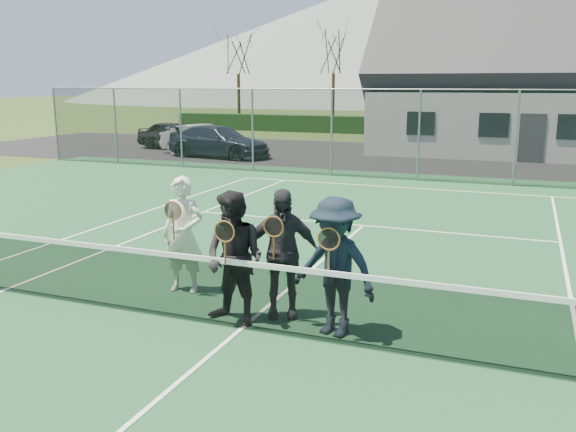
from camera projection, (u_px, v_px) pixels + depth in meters
name	position (u px, v px, depth m)	size (l,w,h in m)	color
ground	(443.00, 159.00, 26.22)	(220.00, 220.00, 0.00)	#2B4318
court_surface	(241.00, 330.00, 8.02)	(30.00, 30.00, 0.02)	#1C4C2B
tarmac_carpark	(353.00, 155.00, 27.64)	(40.00, 12.00, 0.01)	black
hedge_row	(469.00, 128.00, 37.02)	(40.00, 1.20, 1.10)	black
hill_west	(352.00, 48.00, 101.44)	(110.00, 110.00, 18.00)	#5A6C60
car_a	(176.00, 135.00, 29.97)	(1.63, 4.05, 1.38)	black
car_b	(203.00, 140.00, 27.60)	(1.44, 4.12, 1.36)	#96979E
car_c	(219.00, 142.00, 26.65)	(1.92, 4.73, 1.37)	black
court_markings	(241.00, 329.00, 8.02)	(11.03, 23.83, 0.01)	white
tennis_net	(241.00, 292.00, 7.91)	(11.68, 0.08, 1.10)	slate
perimeter_fence	(419.00, 135.00, 19.98)	(30.07, 0.07, 3.02)	slate
clubhouse	(549.00, 65.00, 27.58)	(15.60, 8.20, 7.70)	silver
tree_a	(238.00, 45.00, 42.51)	(3.20, 3.20, 7.77)	#362213
tree_b	(334.00, 43.00, 40.02)	(3.20, 3.20, 7.77)	#3B2515
tree_c	(511.00, 38.00, 36.10)	(3.20, 3.20, 7.77)	#382414
player_a	(183.00, 235.00, 9.32)	(0.70, 0.53, 1.80)	#EAEACF
player_b	(235.00, 258.00, 8.06)	(0.98, 0.83, 1.80)	black
player_c	(281.00, 253.00, 8.32)	(1.14, 0.78, 1.80)	#27282D
player_d	(335.00, 267.00, 7.68)	(1.30, 0.95, 1.80)	black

